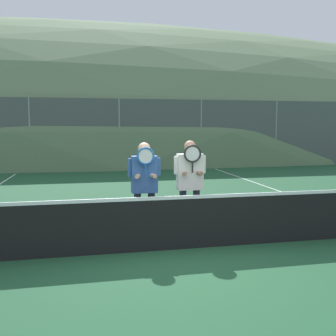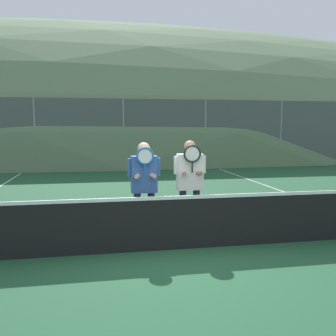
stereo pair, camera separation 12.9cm
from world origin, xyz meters
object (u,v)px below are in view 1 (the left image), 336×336
Objects in this scene: player_leftmost at (144,181)px; player_center_left at (190,178)px; car_left_of_center at (75,149)px; car_center at (168,147)px.

player_center_left reaches higher than player_leftmost.
player_leftmost is at bearing -82.23° from car_left_of_center.
player_leftmost is 0.99× the size of player_center_left.
car_left_of_center is 4.79m from car_center.
car_center is (4.79, -0.07, 0.05)m from car_left_of_center.
player_leftmost is 0.43× the size of car_center.
car_center reaches higher than car_left_of_center.
car_left_of_center is at bearing 179.18° from car_center.
player_leftmost is 0.87m from player_center_left.
player_center_left is at bearing 3.99° from player_leftmost.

